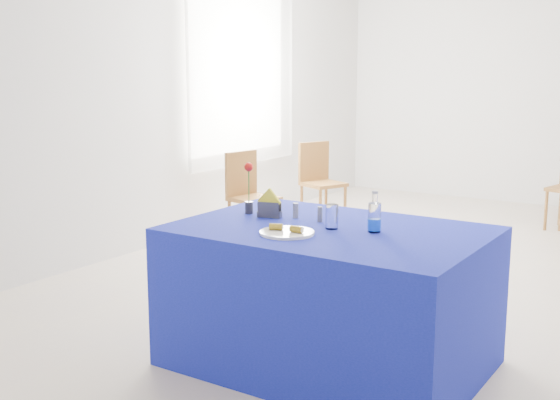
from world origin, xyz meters
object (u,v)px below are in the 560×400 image
object	(u,v)px
blue_table	(329,297)
chair_win_b	(319,177)
plate	(287,233)
water_bottle	(374,218)
chair_win_a	(248,190)

from	to	relation	value
blue_table	chair_win_b	xyz separation A→B (m)	(-1.86, 3.10, 0.10)
plate	chair_win_b	size ratio (longest dim) A/B	0.33
water_bottle	chair_win_a	xyz separation A→B (m)	(-2.21, 1.97, -0.34)
plate	chair_win_b	distance (m)	3.79
water_bottle	plate	bearing A→B (deg)	-140.77
plate	water_bottle	bearing A→B (deg)	39.23
chair_win_b	blue_table	bearing A→B (deg)	-126.37
chair_win_a	chair_win_b	distance (m)	1.10
blue_table	water_bottle	distance (m)	0.51
water_bottle	chair_win_b	world-z (taller)	water_bottle
water_bottle	chair_win_a	distance (m)	2.98
water_bottle	chair_win_a	bearing A→B (deg)	138.39
blue_table	water_bottle	xyz separation A→B (m)	(0.24, 0.04, 0.45)
chair_win_b	water_bottle	bearing A→B (deg)	-122.91
chair_win_a	chair_win_b	size ratio (longest dim) A/B	1.00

